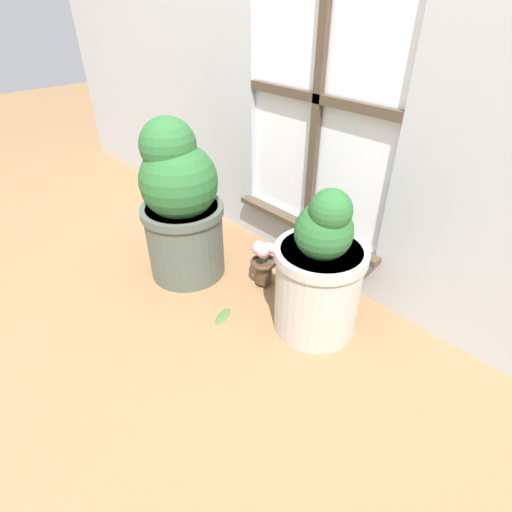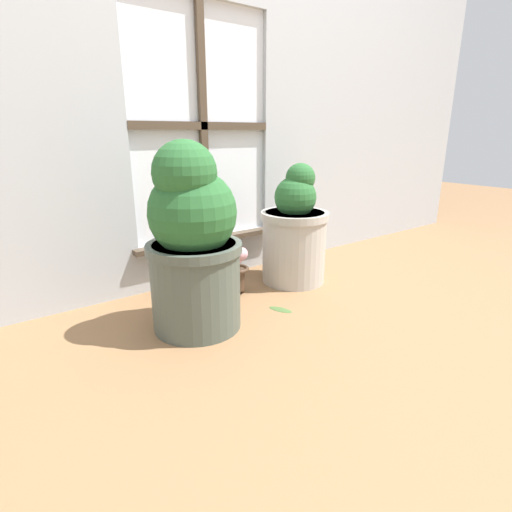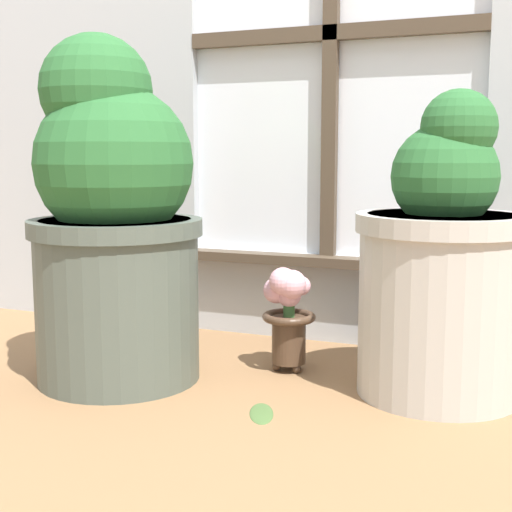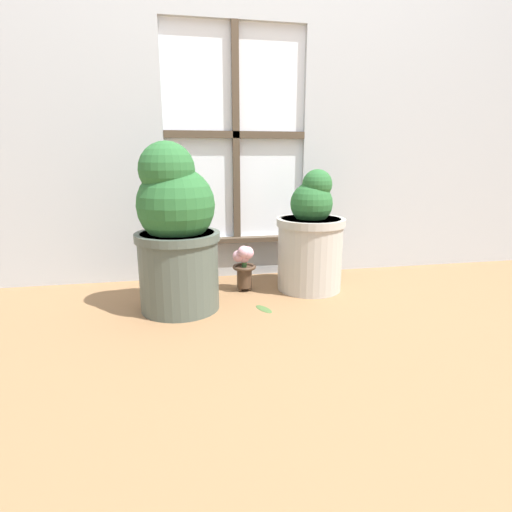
% 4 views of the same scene
% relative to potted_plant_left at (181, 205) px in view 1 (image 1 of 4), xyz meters
% --- Properties ---
extents(ground_plane, '(10.00, 10.00, 0.00)m').
position_rel_potted_plant_left_xyz_m(ground_plane, '(0.32, -0.16, -0.34)').
color(ground_plane, olive).
extents(potted_plant_left, '(0.36, 0.36, 0.71)m').
position_rel_potted_plant_left_xyz_m(potted_plant_left, '(0.00, 0.00, 0.00)').
color(potted_plant_left, '#4C564C').
rests_on(potted_plant_left, ground_plane).
extents(potted_plant_right, '(0.33, 0.33, 0.59)m').
position_rel_potted_plant_left_xyz_m(potted_plant_right, '(0.64, 0.15, -0.09)').
color(potted_plant_right, '#B7B2A8').
rests_on(potted_plant_right, ground_plane).
extents(flower_vase, '(0.12, 0.12, 0.23)m').
position_rel_potted_plant_left_xyz_m(flower_vase, '(0.32, 0.19, -0.20)').
color(flower_vase, '#473323').
rests_on(flower_vase, ground_plane).
extents(fallen_leaf, '(0.08, 0.12, 0.01)m').
position_rel_potted_plant_left_xyz_m(fallen_leaf, '(0.36, -0.08, -0.34)').
color(fallen_leaf, '#476633').
rests_on(fallen_leaf, ground_plane).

